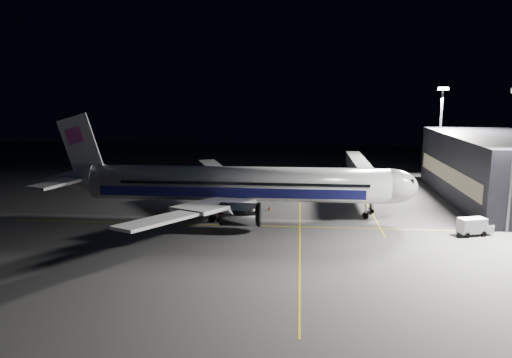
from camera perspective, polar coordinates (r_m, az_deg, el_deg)
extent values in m
plane|color=#4C4C4F|center=(82.12, -1.98, -4.17)|extent=(200.00, 200.00, 0.00)
cube|color=gold|center=(81.54, 5.04, -4.31)|extent=(0.25, 80.00, 0.01)
cube|color=gold|center=(76.38, -2.52, -5.31)|extent=(70.00, 0.25, 0.01)
cube|color=gold|center=(92.05, 12.54, -2.78)|extent=(0.25, 40.00, 0.01)
cylinder|color=silver|center=(80.92, -2.00, -0.54)|extent=(48.00, 5.60, 5.60)
ellipsoid|color=silver|center=(81.59, 14.98, -0.80)|extent=(8.96, 5.60, 5.60)
cube|color=black|center=(81.83, 16.60, -0.14)|extent=(2.20, 3.40, 0.90)
cone|color=silver|center=(88.92, -20.55, 0.00)|extent=(9.00, 5.49, 5.49)
cube|color=navy|center=(83.93, -2.44, -0.76)|extent=(42.24, 0.25, 1.50)
cube|color=navy|center=(78.54, -2.97, -1.56)|extent=(42.24, 0.25, 1.50)
cube|color=silver|center=(89.34, -2.96, -0.52)|extent=(11.36, 15.23, 1.53)
cube|color=silver|center=(73.89, -4.67, -2.92)|extent=(11.36, 15.23, 1.53)
cube|color=silver|center=(102.10, -4.78, 1.36)|extent=(8.57, 13.22, 1.31)
cube|color=silver|center=(62.97, -11.11, -4.68)|extent=(8.57, 13.22, 1.31)
cube|color=silver|center=(93.31, -18.93, 0.76)|extent=(6.20, 9.67, 0.45)
cube|color=silver|center=(84.07, -21.77, -0.46)|extent=(6.20, 9.67, 0.45)
cube|color=white|center=(87.11, -19.44, 3.79)|extent=(7.53, 0.40, 10.28)
cube|color=#E64EBF|center=(87.31, -19.97, 4.70)|extent=(3.22, 0.55, 3.22)
cylinder|color=#B7B7BF|center=(90.11, -0.54, -1.16)|extent=(5.60, 3.40, 3.40)
cylinder|color=#B7B7BF|center=(72.69, -1.91, -4.06)|extent=(5.60, 3.40, 3.40)
cylinder|color=#9999A0|center=(81.93, 12.43, -3.55)|extent=(0.26, 0.26, 2.50)
cylinder|color=black|center=(82.13, 12.40, -4.09)|extent=(0.90, 0.70, 0.90)
cylinder|color=#9999A0|center=(86.35, -3.61, -2.59)|extent=(0.26, 0.26, 2.50)
cylinder|color=#9999A0|center=(78.11, -4.56, -4.02)|extent=(0.26, 0.26, 2.50)
cylinder|color=black|center=(86.51, -3.61, -3.04)|extent=(1.10, 1.60, 1.10)
cylinder|color=black|center=(78.29, -4.55, -4.52)|extent=(1.10, 1.60, 1.10)
cube|color=black|center=(100.74, 26.04, 1.01)|extent=(18.00, 40.00, 12.00)
cube|color=brown|center=(98.00, 21.06, 0.55)|extent=(0.15, 36.00, 3.00)
cube|color=#B2B2B7|center=(100.93, 11.92, 1.08)|extent=(3.00, 33.90, 2.80)
cube|color=#B2B2B7|center=(85.47, 13.16, -0.69)|extent=(3.60, 3.20, 3.40)
cylinder|color=#9999A0|center=(86.11, 13.07, -2.68)|extent=(0.70, 0.70, 3.10)
cylinder|color=black|center=(85.53, 13.12, -3.60)|extent=(0.70, 0.30, 0.70)
cylinder|color=black|center=(87.25, 12.96, -3.31)|extent=(0.70, 0.30, 0.70)
cylinder|color=#59595E|center=(115.36, 20.26, 4.53)|extent=(0.44, 0.44, 20.00)
cube|color=#59595E|center=(114.84, 20.59, 9.65)|extent=(2.40, 0.50, 0.80)
cube|color=white|center=(114.50, 20.64, 9.64)|extent=(2.20, 0.15, 0.60)
cube|color=silver|center=(77.31, 23.45, -4.88)|extent=(4.19, 2.99, 2.08)
cube|color=silver|center=(78.81, 24.75, -5.13)|extent=(2.01, 2.19, 1.14)
cube|color=black|center=(78.69, 24.78, -4.79)|extent=(1.59, 1.89, 0.47)
cylinder|color=black|center=(79.13, 23.74, -5.38)|extent=(0.79, 0.46, 0.76)
cylinder|color=black|center=(77.63, 24.62, -5.75)|extent=(0.79, 0.46, 0.76)
cylinder|color=black|center=(77.59, 22.16, -5.57)|extent=(0.79, 0.46, 0.76)
cylinder|color=black|center=(76.05, 23.03, -5.95)|extent=(0.79, 0.46, 0.76)
cube|color=black|center=(102.25, -6.63, -0.83)|extent=(2.81, 2.32, 1.11)
cube|color=black|center=(102.12, -6.64, -0.44)|extent=(1.32, 1.32, 0.60)
sphere|color=#FFF2CC|center=(101.90, -7.12, -0.88)|extent=(0.26, 0.26, 0.26)
sphere|color=#FFF2CC|center=(101.34, -6.65, -0.93)|extent=(0.26, 0.26, 0.26)
cylinder|color=black|center=(102.55, -5.94, -1.04)|extent=(0.64, 0.44, 0.60)
cylinder|color=black|center=(101.15, -6.47, -1.21)|extent=(0.64, 0.44, 0.60)
cylinder|color=black|center=(103.54, -6.78, -0.94)|extent=(0.64, 0.44, 0.60)
cylinder|color=black|center=(102.16, -7.32, -1.12)|extent=(0.64, 0.44, 0.60)
cone|color=#DB4609|center=(85.47, 1.51, -3.34)|extent=(0.45, 0.45, 0.67)
cone|color=#DB4609|center=(95.57, -1.05, -1.84)|extent=(0.43, 0.43, 0.64)
cone|color=#DB4609|center=(94.98, -5.88, -2.01)|extent=(0.35, 0.35, 0.53)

